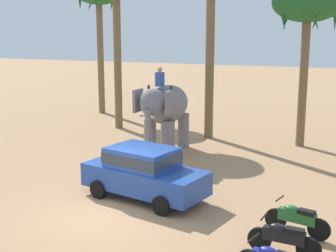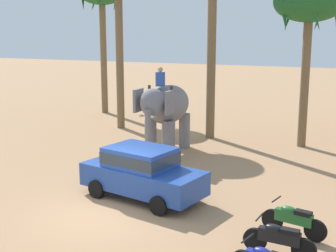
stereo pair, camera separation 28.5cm
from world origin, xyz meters
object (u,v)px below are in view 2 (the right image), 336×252
(palm_tree_near_hut, at_px, (309,6))
(elephant_with_mahout, at_px, (166,109))
(motorcycle_mid_row, at_px, (279,239))
(motorcycle_fourth_in_row, at_px, (293,219))
(car_sedan_foreground, at_px, (142,171))

(palm_tree_near_hut, bearing_deg, elephant_with_mahout, -146.33)
(motorcycle_mid_row, height_order, motorcycle_fourth_in_row, same)
(elephant_with_mahout, relative_size, motorcycle_mid_row, 2.15)
(motorcycle_mid_row, bearing_deg, car_sedan_foreground, 155.14)
(elephant_with_mahout, xyz_separation_m, motorcycle_mid_row, (6.56, -7.92, -1.53))
(car_sedan_foreground, relative_size, motorcycle_mid_row, 2.42)
(motorcycle_mid_row, xyz_separation_m, palm_tree_near_hut, (-1.15, 11.52, 5.97))
(motorcycle_fourth_in_row, relative_size, palm_tree_near_hut, 0.24)
(motorcycle_mid_row, xyz_separation_m, motorcycle_fourth_in_row, (0.13, 1.34, 0.00))
(elephant_with_mahout, distance_m, palm_tree_near_hut, 7.88)
(motorcycle_fourth_in_row, bearing_deg, car_sedan_foreground, 169.60)
(motorcycle_mid_row, height_order, palm_tree_near_hut, palm_tree_near_hut)
(elephant_with_mahout, distance_m, motorcycle_fourth_in_row, 9.50)
(car_sedan_foreground, height_order, palm_tree_near_hut, palm_tree_near_hut)
(motorcycle_mid_row, bearing_deg, elephant_with_mahout, 129.63)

